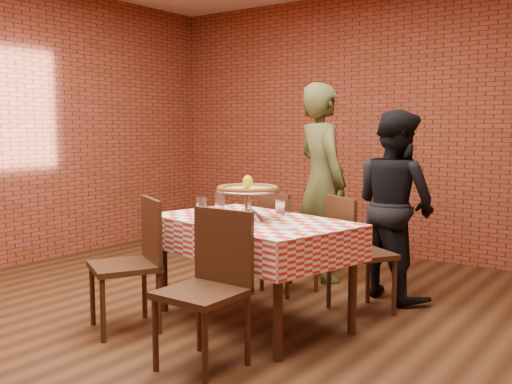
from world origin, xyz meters
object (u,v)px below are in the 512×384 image
table (252,271)px  chair_near_left (124,265)px  water_glass_right (220,201)px  diner_olive (322,182)px  chair_far_right (362,254)px  chair_near_right (202,292)px  pizza (248,190)px  pizza_stand (248,205)px  chair_far_left (289,242)px  condiment_caddy (283,207)px  water_glass_left (202,205)px  diner_black (395,205)px

table → chair_near_left: bearing=-134.1°
water_glass_right → diner_olive: bearing=74.7°
chair_far_right → chair_near_left: bearing=80.7°
table → chair_near_right: 0.87m
water_glass_right → chair_near_left: chair_near_left is taller
table → pizza: (-0.02, -0.04, 0.60)m
pizza_stand → diner_olive: bearing=97.7°
pizza → chair_far_left: 1.03m
water_glass_right → chair_near_right: 1.37m
water_glass_right → chair_far_right: 1.19m
condiment_caddy → diner_olive: (-0.30, 1.11, 0.09)m
water_glass_left → diner_olive: (0.29, 1.35, 0.09)m
chair_far_left → diner_black: bearing=-139.2°
pizza_stand → water_glass_right: bearing=149.4°
water_glass_right → chair_far_right: (1.05, 0.41, -0.37)m
condiment_caddy → chair_near_right: (0.15, -1.10, -0.36)m
water_glass_left → condiment_caddy: same height
water_glass_left → chair_near_left: chair_near_left is taller
condiment_caddy → diner_black: size_ratio=0.08×
table → chair_near_left: size_ratio=1.56×
pizza_stand → water_glass_left: (-0.48, 0.05, -0.04)m
pizza → chair_near_left: (-0.61, -0.61, -0.51)m
pizza → condiment_caddy: size_ratio=3.51×
pizza → chair_near_left: 1.01m
chair_far_left → chair_near_right: bearing=120.9°
chair_far_right → diner_olive: bearing=-11.0°
chair_far_left → diner_olive: size_ratio=0.48×
pizza → chair_near_right: (0.26, -0.80, -0.51)m
chair_far_right → water_glass_right: bearing=53.7°
table → chair_far_right: 0.86m
pizza → chair_far_right: bearing=51.8°
pizza → chair_far_right: 1.04m
table → chair_far_right: bearing=51.1°
chair_near_left → diner_black: (1.21, 1.85, 0.32)m
chair_near_right → chair_far_right: chair_near_right is taller
table → condiment_caddy: bearing=71.3°
chair_near_left → diner_olive: 2.11m
chair_far_right → condiment_caddy: bearing=74.2°
condiment_caddy → chair_near_left: bearing=-121.3°
diner_black → pizza_stand: bearing=89.5°
water_glass_right → condiment_caddy: 0.60m
water_glass_right → diner_black: bearing=40.8°
condiment_caddy → pizza: bearing=-102.4°
chair_far_right → diner_black: size_ratio=0.58×
water_glass_right → chair_near_left: size_ratio=0.14×
water_glass_left → condiment_caddy: bearing=23.0°
table → condiment_caddy: (0.09, 0.27, 0.45)m
chair_near_right → pizza_stand: bearing=108.2°
diner_black → diner_olive: bearing=13.0°
pizza → diner_olive: diner_olive is taller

